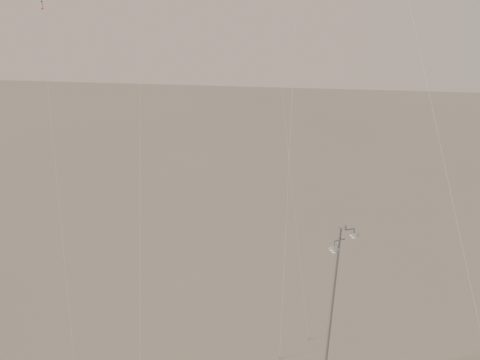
# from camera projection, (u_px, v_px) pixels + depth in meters

# --- Properties ---
(street_lamp) EXTENTS (1.48, 1.11, 9.58)m
(street_lamp) POSITION_uv_depth(u_px,v_px,m) (333.00, 307.00, 33.15)
(street_lamp) COLOR gray
(street_lamp) RESTS_ON ground
(kite_1) EXTENTS (2.90, 15.79, 25.23)m
(kite_1) POSITION_uv_depth(u_px,v_px,m) (140.00, 26.00, 31.50)
(kite_1) COLOR #2D2725
(kite_1) RESTS_ON ground
(kite_3) EXTENTS (4.66, 10.70, 20.76)m
(kite_3) POSITION_uv_depth(u_px,v_px,m) (51.00, 118.00, 30.02)
(kite_3) COLOR maroon
(kite_3) RESTS_ON ground
(kite_4) EXTENTS (7.11, 7.83, 25.08)m
(kite_4) POSITION_uv_depth(u_px,v_px,m) (413.00, 23.00, 26.73)
(kite_4) COLOR #2D2725
(kite_4) RESTS_ON ground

